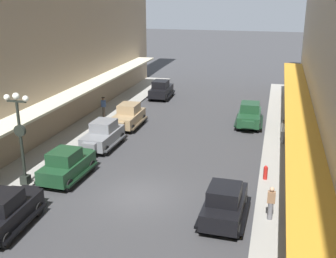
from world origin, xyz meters
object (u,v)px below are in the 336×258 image
pedestrian_1 (271,203)px  fire_hydrant (265,172)px  parked_car_5 (161,89)px  parked_car_6 (250,114)px  parked_car_1 (5,210)px  parked_car_2 (225,202)px  parked_car_3 (128,116)px  lamp_post_with_clock (20,135)px  pedestrian_2 (104,107)px  parked_car_0 (103,134)px  pedestrian_0 (284,131)px  parked_car_4 (67,164)px

pedestrian_1 → fire_hydrant: bearing=95.0°
parked_car_5 → parked_car_6: size_ratio=1.00×
parked_car_1 → parked_car_2: bearing=19.0°
parked_car_3 → lamp_post_with_clock: lamp_post_with_clock is taller
parked_car_2 → pedestrian_1: size_ratio=2.62×
parked_car_1 → parked_car_3: size_ratio=1.01×
parked_car_2 → pedestrian_2: bearing=130.6°
parked_car_2 → fire_hydrant: 5.12m
parked_car_0 → parked_car_3: (0.12, 4.73, 0.00)m
parked_car_1 → lamp_post_with_clock: lamp_post_with_clock is taller
lamp_post_with_clock → parked_car_0: bearing=75.9°
parked_car_2 → parked_car_6: size_ratio=1.00×
parked_car_0 → pedestrian_2: (-2.71, 6.50, 0.07)m
parked_car_5 → lamp_post_with_clock: lamp_post_with_clock is taller
pedestrian_1 → parked_car_0: bearing=147.8°
pedestrian_0 → parked_car_3: bearing=174.4°
parked_car_0 → fire_hydrant: 11.40m
fire_hydrant → pedestrian_1: bearing=-85.0°
parked_car_4 → lamp_post_with_clock: size_ratio=0.83×
parked_car_2 → fire_hydrant: size_ratio=5.24×
pedestrian_1 → pedestrian_2: (-14.15, 13.71, 0.02)m
parked_car_4 → lamp_post_with_clock: 3.08m
parked_car_4 → pedestrian_2: (-2.81, 11.86, 0.07)m
parked_car_0 → parked_car_1: (-0.07, -10.86, 0.00)m
parked_car_0 → pedestrian_2: size_ratio=2.56×
parked_car_2 → parked_car_4: (-9.26, 2.25, 0.00)m
lamp_post_with_clock → fire_hydrant: bearing=17.4°
parked_car_3 → parked_car_2: bearing=-53.2°
pedestrian_1 → parked_car_4: bearing=170.7°
parked_car_1 → parked_car_0: bearing=89.6°
parked_car_3 → parked_car_4: size_ratio=0.99×
fire_hydrant → parked_car_4: bearing=-166.8°
parked_car_1 → fire_hydrant: (11.12, 8.07, -0.38)m
parked_car_3 → parked_car_4: 10.09m
parked_car_6 → pedestrian_0: (2.64, -3.91, 0.07)m
parked_car_3 → lamp_post_with_clock: bearing=-99.0°
pedestrian_1 → parked_car_1: bearing=-162.4°
parked_car_5 → pedestrian_1: 24.48m
fire_hydrant → pedestrian_2: bearing=146.0°
pedestrian_2 → parked_car_5: bearing=70.6°
fire_hydrant → parked_car_5: bearing=122.4°
parked_car_3 → pedestrian_2: (-2.84, 1.76, 0.07)m
parked_car_1 → parked_car_3: 15.59m
parked_car_3 → lamp_post_with_clock: 11.85m
parked_car_5 → pedestrian_2: size_ratio=2.58×
parked_car_3 → pedestrian_2: size_ratio=2.56×
parked_car_6 → pedestrian_1: bearing=-82.0°
parked_car_0 → pedestrian_1: bearing=-32.2°
lamp_post_with_clock → parked_car_4: bearing=38.6°
parked_car_3 → pedestrian_0: bearing=-5.6°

